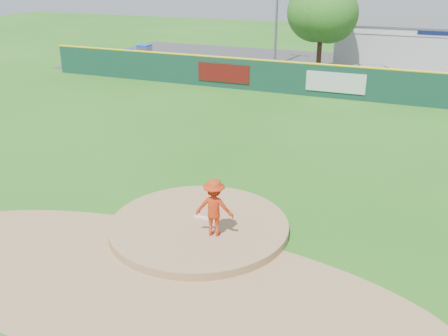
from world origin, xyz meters
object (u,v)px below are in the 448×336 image
at_px(van, 379,76).
at_px(deciduous_tree, 322,10).
at_px(pitcher, 214,207).
at_px(playground_slide, 144,54).
at_px(pool_building_grp, 437,45).

distance_m(van, deciduous_tree, 6.72).
xyz_separation_m(van, deciduous_tree, (-4.70, 2.95, 3.79)).
distance_m(pitcher, playground_slide, 29.49).
relative_size(van, pool_building_grp, 0.35).
height_order(pitcher, deciduous_tree, deciduous_tree).
height_order(pitcher, pool_building_grp, pool_building_grp).
bearing_deg(playground_slide, pool_building_grp, 20.55).
height_order(pool_building_grp, deciduous_tree, deciduous_tree).
height_order(pitcher, playground_slide, pitcher).
bearing_deg(van, playground_slide, 77.42).
bearing_deg(van, pitcher, 167.26).
bearing_deg(deciduous_tree, playground_slide, -174.63).
bearing_deg(van, pool_building_grp, -26.06).
relative_size(playground_slide, deciduous_tree, 0.38).
xyz_separation_m(pitcher, deciduous_tree, (-2.73, 25.46, 3.44)).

